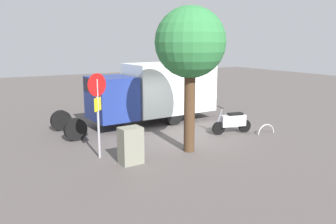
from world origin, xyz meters
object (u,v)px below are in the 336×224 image
at_px(box_truck_near, 153,90).
at_px(stop_sign, 98,102).
at_px(bike_rack_hoop, 266,134).
at_px(utility_cabinet, 131,145).
at_px(motorcycle, 233,122).
at_px(street_tree, 190,44).

height_order(box_truck_near, stop_sign, stop_sign).
relative_size(box_truck_near, bike_rack_hoop, 9.21).
height_order(stop_sign, utility_cabinet, stop_sign).
relative_size(utility_cabinet, bike_rack_hoop, 1.41).
height_order(motorcycle, stop_sign, stop_sign).
xyz_separation_m(box_truck_near, motorcycle, (-1.99, 3.52, -1.07)).
distance_m(motorcycle, street_tree, 4.53).
bearing_deg(stop_sign, box_truck_near, -137.36).
xyz_separation_m(street_tree, utility_cabinet, (2.33, 0.12, -3.18)).
bearing_deg(street_tree, motorcycle, -159.96).
distance_m(street_tree, utility_cabinet, 3.94).
distance_m(motorcycle, stop_sign, 6.15).
xyz_separation_m(box_truck_near, bike_rack_hoop, (-3.18, 4.30, -1.59)).
bearing_deg(stop_sign, motorcycle, -178.39).
xyz_separation_m(motorcycle, bike_rack_hoop, (-1.19, 0.79, -0.52)).
bearing_deg(box_truck_near, bike_rack_hoop, 123.14).
distance_m(stop_sign, street_tree, 3.67).
height_order(box_truck_near, bike_rack_hoop, box_truck_near).
relative_size(stop_sign, street_tree, 0.57).
distance_m(box_truck_near, bike_rack_hoop, 5.58).
relative_size(street_tree, bike_rack_hoop, 5.95).
height_order(street_tree, utility_cabinet, street_tree).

